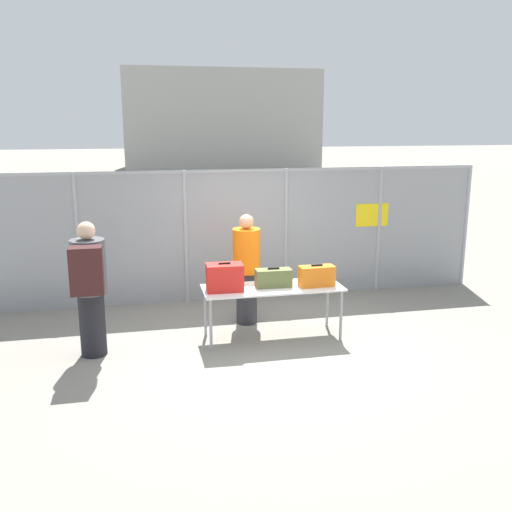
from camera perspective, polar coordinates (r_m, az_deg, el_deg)
name	(u,v)px	position (r m, az deg, el deg)	size (l,w,h in m)	color
ground_plane	(264,343)	(7.91, 0.84, -8.68)	(120.00, 120.00, 0.00)	gray
fence_section	(237,232)	(9.57, -1.86, 2.38)	(8.60, 0.07, 2.20)	#9EA0A5
inspection_table	(273,291)	(7.86, 1.67, -3.52)	(1.92, 0.69, 0.75)	silver
suitcase_red	(225,277)	(7.64, -3.15, -2.15)	(0.50, 0.31, 0.39)	red
suitcase_olive	(274,278)	(7.83, 1.76, -2.20)	(0.50, 0.23, 0.27)	#566033
suitcase_orange	(317,276)	(7.90, 6.09, -2.01)	(0.49, 0.22, 0.31)	orange
traveler_hooded	(89,284)	(7.47, -16.33, -2.75)	(0.43, 0.67, 1.76)	black
security_worker_near	(247,268)	(8.43, -0.95, -1.18)	(0.41, 0.41, 1.65)	#2D2D33
utility_trailer	(269,246)	(12.05, 1.31, 0.98)	(3.38, 1.97, 0.67)	#B2B2B7
distant_hangar	(213,124)	(35.46, -4.35, 13.04)	(10.48, 10.38, 5.67)	#999993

